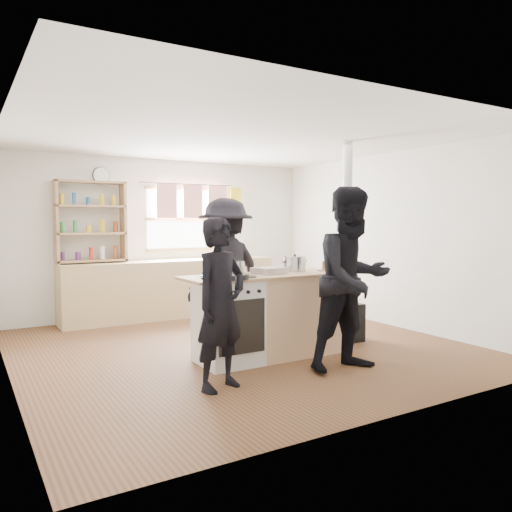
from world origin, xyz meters
name	(u,v)px	position (x,y,z in m)	size (l,w,h in m)	color
ground	(240,347)	(0.00, 0.00, -0.01)	(5.00, 5.00, 0.01)	brown
back_counter	(172,289)	(0.00, 2.22, 0.45)	(3.40, 0.55, 0.90)	tan
shelving_unit	(91,221)	(-1.20, 2.34, 1.51)	(1.00, 0.28, 1.20)	tan
thermos	(230,250)	(1.04, 2.22, 1.04)	(0.10, 0.10, 0.28)	silver
cooking_island	(275,315)	(0.14, -0.55, 0.47)	(1.97, 0.64, 0.93)	silver
skillet_greens	(233,276)	(-0.51, -0.77, 0.96)	(0.33, 0.33, 0.05)	black
roast_tray	(269,270)	(0.08, -0.52, 0.97)	(0.39, 0.33, 0.07)	silver
stockpot_stove	(235,268)	(-0.28, -0.40, 1.00)	(0.20, 0.20, 0.17)	silver
stockpot_counter	(295,264)	(0.48, -0.45, 1.02)	(0.27, 0.27, 0.20)	silver
bread_board	(331,266)	(0.90, -0.61, 0.98)	(0.33, 0.29, 0.12)	tan
flue_heater	(346,290)	(1.30, -0.42, 0.65)	(0.35, 0.35, 2.50)	black
person_near_left	(221,304)	(-0.88, -1.22, 0.78)	(0.57, 0.37, 1.55)	black
person_near_right	(353,279)	(0.54, -1.39, 0.93)	(0.90, 0.71, 1.86)	black
person_far	(226,270)	(-0.01, 0.35, 0.90)	(1.16, 0.67, 1.80)	black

